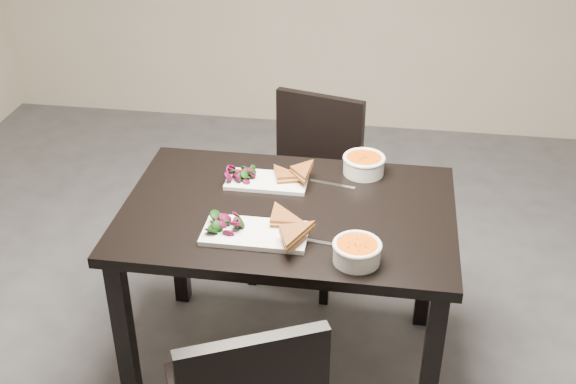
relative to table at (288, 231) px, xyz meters
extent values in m
cube|color=black|center=(0.00, 0.00, 0.08)|extent=(1.20, 0.80, 0.04)
cube|color=black|center=(-0.54, -0.34, -0.30)|extent=(0.06, 0.06, 0.71)
cube|color=black|center=(0.54, -0.34, -0.30)|extent=(0.06, 0.06, 0.71)
cube|color=black|center=(-0.54, 0.34, -0.30)|extent=(0.06, 0.06, 0.71)
cube|color=black|center=(0.54, 0.34, -0.30)|extent=(0.06, 0.06, 0.71)
cube|color=black|center=(-0.02, 0.63, -0.22)|extent=(0.51, 0.51, 0.04)
cube|color=black|center=(-0.24, 0.50, -0.45)|extent=(0.05, 0.05, 0.41)
cube|color=black|center=(0.10, 0.41, -0.45)|extent=(0.05, 0.05, 0.41)
cube|color=black|center=(-0.15, 0.85, -0.45)|extent=(0.05, 0.05, 0.41)
cube|color=black|center=(0.20, 0.76, -0.45)|extent=(0.05, 0.05, 0.41)
cube|color=black|center=(0.02, 0.81, 0.00)|extent=(0.42, 0.15, 0.40)
cube|color=white|center=(-0.08, -0.19, 0.11)|extent=(0.36, 0.18, 0.02)
cylinder|color=white|center=(0.27, -0.28, 0.13)|extent=(0.15, 0.15, 0.06)
cylinder|color=orange|center=(0.27, -0.28, 0.16)|extent=(0.13, 0.13, 0.02)
torus|color=white|center=(0.27, -0.28, 0.16)|extent=(0.16, 0.16, 0.02)
cube|color=silver|center=(0.17, -0.20, 0.10)|extent=(0.18, 0.04, 0.00)
cube|color=white|center=(-0.11, 0.17, 0.11)|extent=(0.31, 0.15, 0.02)
cylinder|color=white|center=(0.25, 0.30, 0.13)|extent=(0.16, 0.16, 0.06)
cylinder|color=orange|center=(0.25, 0.30, 0.16)|extent=(0.14, 0.14, 0.02)
torus|color=white|center=(0.25, 0.30, 0.17)|extent=(0.17, 0.17, 0.02)
cube|color=silver|center=(0.14, 0.19, 0.10)|extent=(0.18, 0.05, 0.00)
camera|label=1|loc=(0.33, -2.19, 1.49)|focal=45.20mm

